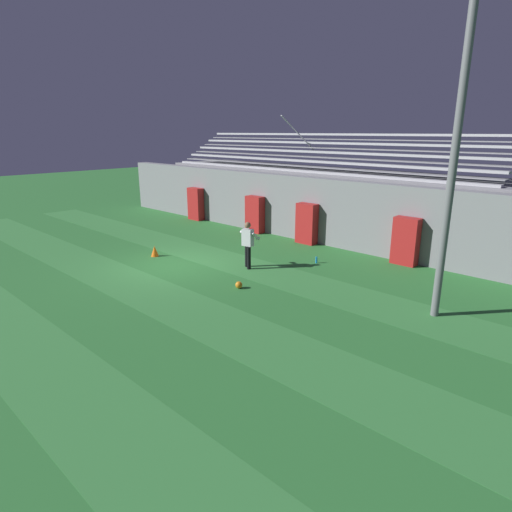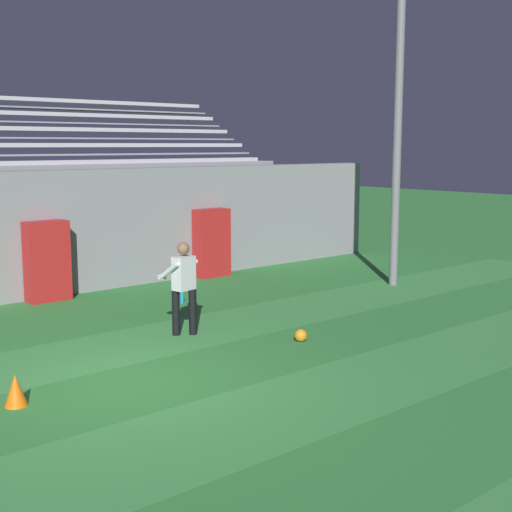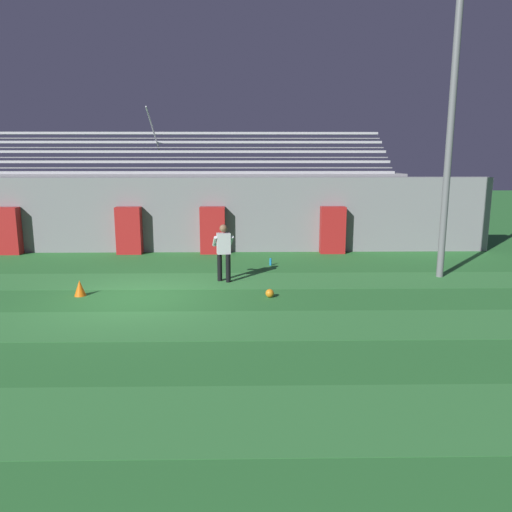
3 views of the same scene
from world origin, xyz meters
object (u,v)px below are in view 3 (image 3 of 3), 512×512
at_px(goalkeeper, 224,249).
at_px(padding_pillar_gate_right, 213,230).
at_px(soccer_ball, 270,293).
at_px(traffic_cone, 80,288).
at_px(padding_pillar_far_right, 333,230).
at_px(water_bottle, 271,262).
at_px(padding_pillar_far_left, 7,231).
at_px(floodlight_pole, 453,88).
at_px(padding_pillar_gate_left, 129,231).

bearing_deg(goalkeeper, padding_pillar_gate_right, 98.08).
height_order(soccer_ball, traffic_cone, traffic_cone).
xyz_separation_m(padding_pillar_far_right, soccer_ball, (-2.61, -5.94, -0.76)).
height_order(padding_pillar_far_right, water_bottle, padding_pillar_far_right).
distance_m(padding_pillar_far_left, floodlight_pole, 15.81).
relative_size(padding_pillar_far_right, soccer_ball, 7.92).
bearing_deg(padding_pillar_far_right, goalkeeper, -132.34).
xyz_separation_m(padding_pillar_gate_left, soccer_ball, (4.95, -5.94, -0.76)).
height_order(padding_pillar_gate_left, traffic_cone, padding_pillar_gate_left).
bearing_deg(soccer_ball, traffic_cone, 177.25).
distance_m(padding_pillar_gate_left, traffic_cone, 5.74).
xyz_separation_m(soccer_ball, water_bottle, (0.20, 3.83, 0.01)).
bearing_deg(padding_pillar_gate_right, traffic_cone, -118.39).
bearing_deg(padding_pillar_far_left, padding_pillar_gate_left, 0.00).
bearing_deg(soccer_ball, padding_pillar_far_right, 66.30).
height_order(padding_pillar_far_right, floodlight_pole, floodlight_pole).
bearing_deg(floodlight_pole, padding_pillar_gate_left, 159.60).
height_order(padding_pillar_gate_right, soccer_ball, padding_pillar_gate_right).
xyz_separation_m(padding_pillar_far_left, padding_pillar_far_right, (12.02, 0.00, 0.00)).
height_order(padding_pillar_gate_left, goalkeeper, padding_pillar_gate_left).
xyz_separation_m(goalkeeper, traffic_cone, (-3.68, -1.46, -0.74)).
relative_size(padding_pillar_gate_left, soccer_ball, 7.92).
height_order(padding_pillar_gate_left, padding_pillar_gate_right, same).
bearing_deg(soccer_ball, goalkeeper, 126.46).
height_order(padding_pillar_far_right, traffic_cone, padding_pillar_far_right).
relative_size(padding_pillar_gate_right, soccer_ball, 7.92).
bearing_deg(padding_pillar_far_right, padding_pillar_gate_right, 180.00).
distance_m(goalkeeper, traffic_cone, 4.03).
distance_m(traffic_cone, water_bottle, 6.27).
height_order(padding_pillar_gate_left, padding_pillar_far_left, same).
xyz_separation_m(floodlight_pole, goalkeeper, (-6.49, -0.45, -4.50)).
xyz_separation_m(padding_pillar_gate_right, padding_pillar_far_right, (4.46, 0.00, 0.00)).
distance_m(padding_pillar_gate_left, floodlight_pole, 11.79).
xyz_separation_m(padding_pillar_far_left, goalkeeper, (8.16, -4.24, 0.08)).
xyz_separation_m(padding_pillar_gate_left, floodlight_pole, (10.18, -3.79, 4.58)).
relative_size(floodlight_pole, water_bottle, 36.34).
height_order(padding_pillar_far_left, goalkeeper, padding_pillar_far_left).
height_order(floodlight_pole, goalkeeper, floodlight_pole).
bearing_deg(padding_pillar_far_right, floodlight_pole, -55.25).
distance_m(padding_pillar_gate_left, padding_pillar_far_right, 7.55).
bearing_deg(padding_pillar_far_right, padding_pillar_gate_left, 180.00).
bearing_deg(padding_pillar_gate_left, water_bottle, -22.25).
xyz_separation_m(padding_pillar_gate_left, padding_pillar_gate_right, (3.09, 0.00, 0.00)).
bearing_deg(water_bottle, padding_pillar_far_right, 41.15).
bearing_deg(padding_pillar_gate_right, padding_pillar_far_left, 180.00).
bearing_deg(padding_pillar_gate_left, floodlight_pole, -20.40).
xyz_separation_m(padding_pillar_gate_right, goalkeeper, (0.60, -4.24, 0.08)).
height_order(soccer_ball, water_bottle, water_bottle).
relative_size(padding_pillar_gate_left, goalkeeper, 1.04).
relative_size(padding_pillar_gate_right, goalkeeper, 1.04).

